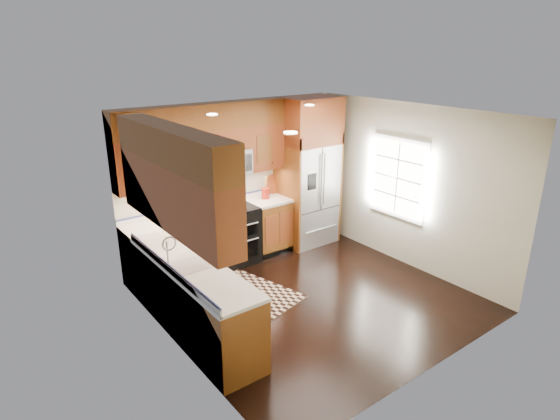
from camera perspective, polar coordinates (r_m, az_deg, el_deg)
ground at (r=6.82m, az=3.65°, el=-10.60°), size 4.00×4.00×0.00m
wall_back at (r=7.82m, az=-5.68°, el=3.71°), size 4.00×0.02×2.60m
wall_left at (r=5.28m, az=-12.91°, el=-4.67°), size 0.02×4.00×2.60m
wall_right at (r=7.67m, az=15.35°, el=2.77°), size 0.02×4.00×2.60m
window at (r=7.74m, az=14.16°, el=3.81°), size 0.04×1.10×1.30m
base_cabinets at (r=6.67m, az=-9.55°, el=-7.21°), size 2.85×3.00×0.90m
countertop at (r=6.63m, az=-9.16°, el=-2.89°), size 2.86×3.01×0.04m
upper_cabinets at (r=6.33m, az=-10.50°, el=6.48°), size 2.85×3.00×1.15m
range at (r=7.70m, az=-5.77°, el=-3.10°), size 0.76×0.67×0.95m
microwave at (r=7.44m, az=-6.61°, el=5.72°), size 0.76×0.40×0.42m
refrigerator at (r=8.26m, az=3.42°, el=4.65°), size 0.98×0.75×2.60m
sink_faucet at (r=5.69m, az=-11.20°, el=-6.11°), size 0.54×0.44×0.37m
rug at (r=6.94m, az=-3.68°, el=-9.98°), size 1.21×1.62×0.01m
knife_block at (r=7.27m, az=-13.99°, el=-0.07°), size 0.12×0.15×0.28m
utensil_crock at (r=7.94m, az=-1.79°, el=2.33°), size 0.14×0.14×0.39m
cutting_board at (r=8.27m, az=-0.94°, el=2.16°), size 0.34×0.34×0.02m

